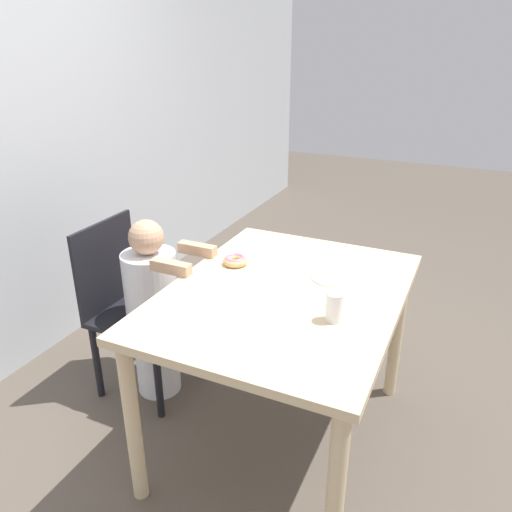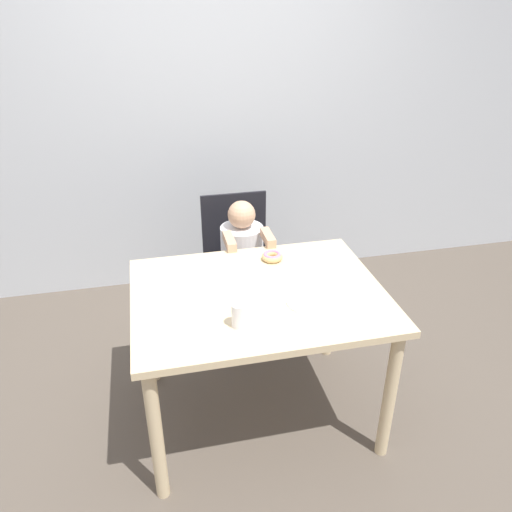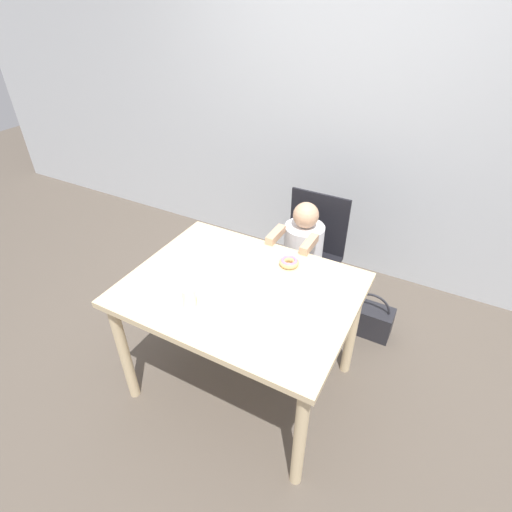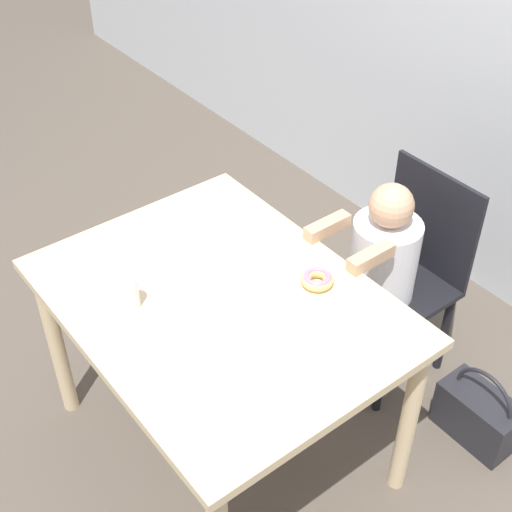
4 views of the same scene
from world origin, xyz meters
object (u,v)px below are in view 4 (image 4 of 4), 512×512
at_px(chair, 401,275).
at_px(child_figure, 379,287).
at_px(cup, 129,294).
at_px(donut, 317,279).
at_px(handbag, 478,414).

distance_m(chair, child_figure, 0.13).
xyz_separation_m(child_figure, cup, (-0.20, -0.96, 0.36)).
xyz_separation_m(donut, cup, (-0.28, -0.54, 0.03)).
height_order(chair, cup, chair).
bearing_deg(child_figure, handbag, 9.56).
relative_size(donut, cup, 1.00).
bearing_deg(child_figure, cup, -102.02).
distance_m(child_figure, handbag, 0.62).
bearing_deg(chair, handbag, -5.05).
distance_m(chair, handbag, 0.61).
height_order(child_figure, handbag, child_figure).
xyz_separation_m(child_figure, donut, (0.08, -0.42, 0.32)).
xyz_separation_m(chair, handbag, (0.50, -0.04, -0.34)).
relative_size(chair, donut, 8.14).
xyz_separation_m(chair, child_figure, (-0.00, -0.13, 0.00)).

